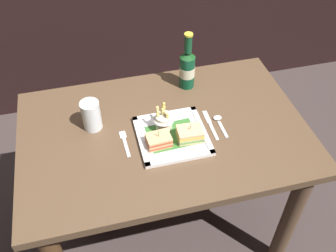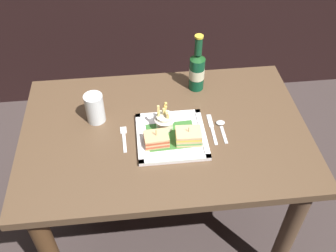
{
  "view_description": "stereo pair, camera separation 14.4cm",
  "coord_description": "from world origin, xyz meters",
  "px_view_note": "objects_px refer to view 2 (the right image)",
  "views": [
    {
      "loc": [
        -0.24,
        -1.02,
        1.78
      ],
      "look_at": [
        0.01,
        -0.02,
        0.77
      ],
      "focal_mm": 40.62,
      "sensor_mm": 36.0,
      "label": 1
    },
    {
      "loc": [
        -0.1,
        -1.05,
        1.78
      ],
      "look_at": [
        0.01,
        -0.02,
        0.77
      ],
      "focal_mm": 40.62,
      "sensor_mm": 36.0,
      "label": 2
    }
  ],
  "objects_px": {
    "dining_table": "(165,153)",
    "beer_bottle": "(197,70)",
    "sandwich_half_left": "(156,139)",
    "fork": "(124,137)",
    "square_plate": "(171,136)",
    "fries_cup": "(165,118)",
    "sandwich_half_right": "(188,136)",
    "water_glass": "(95,110)",
    "spoon": "(221,126)",
    "knife": "(212,128)"
  },
  "relations": [
    {
      "from": "sandwich_half_left",
      "to": "fork",
      "type": "distance_m",
      "value": 0.13
    },
    {
      "from": "water_glass",
      "to": "knife",
      "type": "relative_size",
      "value": 0.73
    },
    {
      "from": "dining_table",
      "to": "water_glass",
      "type": "bearing_deg",
      "value": 162.25
    },
    {
      "from": "square_plate",
      "to": "knife",
      "type": "bearing_deg",
      "value": 11.56
    },
    {
      "from": "water_glass",
      "to": "spoon",
      "type": "relative_size",
      "value": 1.0
    },
    {
      "from": "sandwich_half_right",
      "to": "water_glass",
      "type": "height_order",
      "value": "water_glass"
    },
    {
      "from": "sandwich_half_left",
      "to": "water_glass",
      "type": "bearing_deg",
      "value": 144.1
    },
    {
      "from": "dining_table",
      "to": "sandwich_half_left",
      "type": "bearing_deg",
      "value": -116.48
    },
    {
      "from": "sandwich_half_left",
      "to": "beer_bottle",
      "type": "bearing_deg",
      "value": 58.01
    },
    {
      "from": "fries_cup",
      "to": "water_glass",
      "type": "bearing_deg",
      "value": 162.87
    },
    {
      "from": "sandwich_half_left",
      "to": "fries_cup",
      "type": "relative_size",
      "value": 0.84
    },
    {
      "from": "fork",
      "to": "sandwich_half_left",
      "type": "bearing_deg",
      "value": -22.91
    },
    {
      "from": "square_plate",
      "to": "fork",
      "type": "distance_m",
      "value": 0.18
    },
    {
      "from": "sandwich_half_left",
      "to": "spoon",
      "type": "relative_size",
      "value": 0.76
    },
    {
      "from": "fries_cup",
      "to": "fork",
      "type": "height_order",
      "value": "fries_cup"
    },
    {
      "from": "fries_cup",
      "to": "dining_table",
      "type": "bearing_deg",
      "value": -103.43
    },
    {
      "from": "water_glass",
      "to": "square_plate",
      "type": "bearing_deg",
      "value": -24.59
    },
    {
      "from": "dining_table",
      "to": "square_plate",
      "type": "xyz_separation_m",
      "value": [
        0.02,
        -0.05,
        0.15
      ]
    },
    {
      "from": "sandwich_half_left",
      "to": "sandwich_half_right",
      "type": "height_order",
      "value": "same"
    },
    {
      "from": "water_glass",
      "to": "spoon",
      "type": "xyz_separation_m",
      "value": [
        0.49,
        -0.09,
        -0.05
      ]
    },
    {
      "from": "sandwich_half_right",
      "to": "fries_cup",
      "type": "relative_size",
      "value": 0.88
    },
    {
      "from": "spoon",
      "to": "square_plate",
      "type": "bearing_deg",
      "value": -169.48
    },
    {
      "from": "dining_table",
      "to": "beer_bottle",
      "type": "height_order",
      "value": "beer_bottle"
    },
    {
      "from": "dining_table",
      "to": "spoon",
      "type": "relative_size",
      "value": 9.1
    },
    {
      "from": "sandwich_half_left",
      "to": "sandwich_half_right",
      "type": "bearing_deg",
      "value": 0.0
    },
    {
      "from": "sandwich_half_right",
      "to": "spoon",
      "type": "height_order",
      "value": "sandwich_half_right"
    },
    {
      "from": "square_plate",
      "to": "beer_bottle",
      "type": "height_order",
      "value": "beer_bottle"
    },
    {
      "from": "knife",
      "to": "spoon",
      "type": "relative_size",
      "value": 1.36
    },
    {
      "from": "square_plate",
      "to": "beer_bottle",
      "type": "relative_size",
      "value": 1.01
    },
    {
      "from": "square_plate",
      "to": "fries_cup",
      "type": "height_order",
      "value": "fries_cup"
    },
    {
      "from": "sandwich_half_left",
      "to": "sandwich_half_right",
      "type": "relative_size",
      "value": 0.96
    },
    {
      "from": "sandwich_half_left",
      "to": "fork",
      "type": "height_order",
      "value": "sandwich_half_left"
    },
    {
      "from": "beer_bottle",
      "to": "square_plate",
      "type": "bearing_deg",
      "value": -116.05
    },
    {
      "from": "fries_cup",
      "to": "knife",
      "type": "bearing_deg",
      "value": -4.76
    },
    {
      "from": "beer_bottle",
      "to": "water_glass",
      "type": "xyz_separation_m",
      "value": [
        -0.43,
        -0.16,
        -0.04
      ]
    },
    {
      "from": "square_plate",
      "to": "sandwich_half_right",
      "type": "bearing_deg",
      "value": -28.69
    },
    {
      "from": "sandwich_half_left",
      "to": "fork",
      "type": "bearing_deg",
      "value": 157.09
    },
    {
      "from": "dining_table",
      "to": "fries_cup",
      "type": "bearing_deg",
      "value": 76.57
    },
    {
      "from": "spoon",
      "to": "knife",
      "type": "bearing_deg",
      "value": -174.07
    },
    {
      "from": "dining_table",
      "to": "knife",
      "type": "bearing_deg",
      "value": -3.82
    },
    {
      "from": "square_plate",
      "to": "beer_bottle",
      "type": "xyz_separation_m",
      "value": [
        0.14,
        0.29,
        0.09
      ]
    },
    {
      "from": "beer_bottle",
      "to": "fork",
      "type": "distance_m",
      "value": 0.43
    },
    {
      "from": "dining_table",
      "to": "water_glass",
      "type": "height_order",
      "value": "water_glass"
    },
    {
      "from": "square_plate",
      "to": "water_glass",
      "type": "height_order",
      "value": "water_glass"
    },
    {
      "from": "dining_table",
      "to": "fork",
      "type": "distance_m",
      "value": 0.21
    },
    {
      "from": "sandwich_half_left",
      "to": "beer_bottle",
      "type": "xyz_separation_m",
      "value": [
        0.2,
        0.32,
        0.06
      ]
    },
    {
      "from": "sandwich_half_right",
      "to": "knife",
      "type": "height_order",
      "value": "sandwich_half_right"
    },
    {
      "from": "beer_bottle",
      "to": "water_glass",
      "type": "distance_m",
      "value": 0.46
    },
    {
      "from": "sandwich_half_left",
      "to": "spoon",
      "type": "height_order",
      "value": "sandwich_half_left"
    },
    {
      "from": "sandwich_half_right",
      "to": "knife",
      "type": "distance_m",
      "value": 0.13
    }
  ]
}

